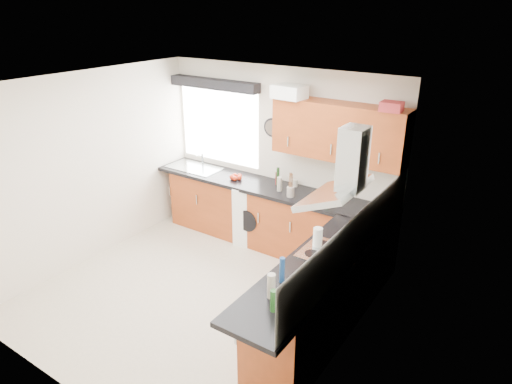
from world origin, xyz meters
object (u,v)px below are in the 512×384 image
Objects in this scene: oven at (325,293)px; upper_cabinets at (339,131)px; extractor_hood at (343,176)px; washing_machine at (259,213)px.

upper_cabinets is (-0.55, 1.32, 1.38)m from oven.
upper_cabinets reaches higher than extractor_hood.
upper_cabinets is 1.93× the size of washing_machine.
washing_machine is at bearing 143.52° from oven.
upper_cabinets is at bearing 116.13° from extractor_hood.
washing_machine is at bearing 145.12° from extractor_hood.
upper_cabinets reaches higher than washing_machine.
oven is at bearing 180.00° from extractor_hood.
washing_machine is at bearing -174.55° from upper_cabinets.
upper_cabinets is (-0.65, 1.33, 0.03)m from extractor_hood.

